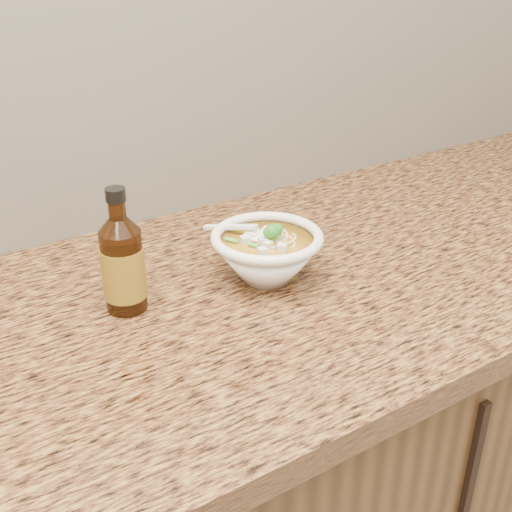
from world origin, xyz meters
TOP-DOWN VIEW (x-y plane):
  - counter_slab at (0.00, 1.68)m, footprint 4.00×0.68m
  - soup_bowl at (0.36, 1.67)m, footprint 0.17×0.18m
  - hot_sauce_bottle at (0.14, 1.71)m, footprint 0.07×0.07m

SIDE VIEW (x-z plane):
  - counter_slab at x=0.00m, z-range 0.86..0.90m
  - soup_bowl at x=0.36m, z-range 0.89..0.99m
  - hot_sauce_bottle at x=0.14m, z-range 0.88..1.06m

